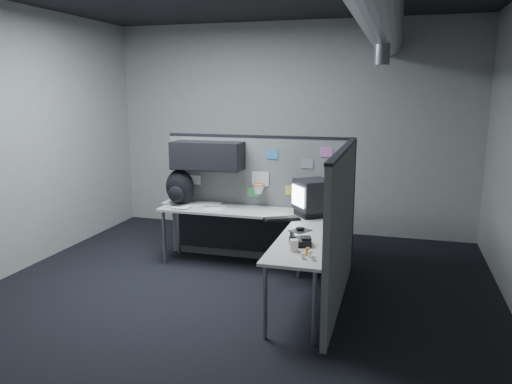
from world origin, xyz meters
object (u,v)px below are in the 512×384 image
(desk, at_px, (264,227))
(monitor, at_px, (313,197))
(backpack, at_px, (180,188))
(phone, at_px, (299,241))
(keyboard, at_px, (282,219))

(desk, distance_m, monitor, 0.68)
(monitor, bearing_deg, backpack, -174.92)
(desk, bearing_deg, phone, -56.77)
(desk, relative_size, keyboard, 5.35)
(desk, relative_size, monitor, 4.37)
(monitor, relative_size, keyboard, 1.22)
(keyboard, xyz_separation_m, backpack, (-1.45, 0.40, 0.21))
(desk, bearing_deg, keyboard, -19.64)
(monitor, xyz_separation_m, backpack, (-1.75, 0.08, 0.00))
(desk, bearing_deg, monitor, 23.03)
(monitor, height_order, backpack, backpack)
(keyboard, distance_m, phone, 0.92)
(monitor, distance_m, keyboard, 0.48)
(monitor, height_order, keyboard, monitor)
(keyboard, height_order, phone, phone)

